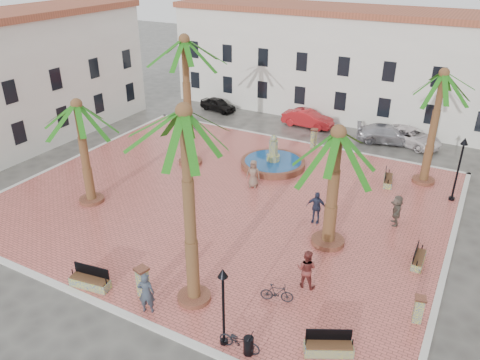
{
  "coord_description": "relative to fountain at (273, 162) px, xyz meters",
  "views": [
    {
      "loc": [
        13.05,
        -22.06,
        14.16
      ],
      "look_at": [
        1.0,
        0.0,
        1.6
      ],
      "focal_mm": 35.0,
      "sensor_mm": 36.0,
      "label": 1
    }
  ],
  "objects": [
    {
      "name": "building_north",
      "position": [
        -0.61,
        14.38,
        4.29
      ],
      "size": [
        30.4,
        7.4,
        9.5
      ],
      "color": "white",
      "rests_on": "ground"
    },
    {
      "name": "palm_s",
      "position": [
        2.89,
        -14.42,
        7.5
      ],
      "size": [
        4.84,
        4.84,
        9.03
      ],
      "color": "brown",
      "rests_on": "plaza"
    },
    {
      "name": "bicycle_a",
      "position": [
        6.06,
        -16.01,
        0.13
      ],
      "size": [
        1.75,
        0.72,
        0.9
      ],
      "primitive_type": "imported",
      "rotation": [
        0.0,
        0.0,
        1.65
      ],
      "color": "black",
      "rests_on": "plaza"
    },
    {
      "name": "bench_e",
      "position": [
        11.14,
        -6.95,
        -0.08
      ],
      "size": [
        0.52,
        1.63,
        0.86
      ],
      "rotation": [
        0.0,
        0.0,
        1.58
      ],
      "color": "gray",
      "rests_on": "plaza"
    },
    {
      "name": "lamppost_s",
      "position": [
        5.36,
        -16.01,
        2.13
      ],
      "size": [
        0.39,
        0.39,
        3.62
      ],
      "color": "black",
      "rests_on": "plaza"
    },
    {
      "name": "cyclist_a",
      "position": [
        1.58,
        -16.01,
        0.66
      ],
      "size": [
        0.84,
        0.72,
        1.96
      ],
      "primitive_type": "imported",
      "rotation": [
        0.0,
        0.0,
        3.56
      ],
      "color": "#363F4D",
      "rests_on": "plaza"
    },
    {
      "name": "bench_s",
      "position": [
        -1.76,
        -15.99,
        -0.03
      ],
      "size": [
        2.0,
        0.87,
        1.02
      ],
      "rotation": [
        0.0,
        0.0,
        0.15
      ],
      "color": "gray",
      "rests_on": "plaza"
    },
    {
      "name": "bench_se",
      "position": [
        9.13,
        -14.53,
        -0.04
      ],
      "size": [
        1.93,
        1.37,
        0.99
      ],
      "rotation": [
        0.0,
        0.0,
        0.48
      ],
      "color": "gray",
      "rests_on": "plaza"
    },
    {
      "name": "pedestrian_east",
      "position": [
        9.32,
        -3.75,
        0.58
      ],
      "size": [
        0.98,
        1.75,
        1.8
      ],
      "primitive_type": "imported",
      "rotation": [
        0.0,
        0.0,
        -1.29
      ],
      "color": "#62574C",
      "rests_on": "plaza"
    },
    {
      "name": "litter_bin",
      "position": [
        6.45,
        -16.01,
        0.07
      ],
      "size": [
        0.4,
        0.4,
        0.78
      ],
      "primitive_type": "cylinder",
      "color": "black",
      "rests_on": "plaza"
    },
    {
      "name": "bollard_se",
      "position": [
        0.79,
        -15.3,
        0.46
      ],
      "size": [
        0.65,
        0.65,
        1.5
      ],
      "rotation": [
        0.0,
        0.0,
        -0.25
      ],
      "color": "gray",
      "rests_on": "plaza"
    },
    {
      "name": "kerb_e",
      "position": [
        12.39,
        -5.61,
        -0.39
      ],
      "size": [
        0.3,
        22.3,
        0.16
      ],
      "primitive_type": "cube",
      "color": "silver",
      "rests_on": "ground"
    },
    {
      "name": "car_black",
      "position": [
        -10.18,
        9.32,
        0.15
      ],
      "size": [
        3.86,
        2.06,
        1.25
      ],
      "primitive_type": "imported",
      "rotation": [
        0.0,
        0.0,
        1.41
      ],
      "color": "black",
      "rests_on": "ground"
    },
    {
      "name": "plaza",
      "position": [
        -0.61,
        -5.61,
        -0.4
      ],
      "size": [
        26.0,
        22.0,
        0.15
      ],
      "primitive_type": "cube",
      "color": "#D26157",
      "rests_on": "ground"
    },
    {
      "name": "bollard_n",
      "position": [
        1.24,
        4.79,
        0.44
      ],
      "size": [
        0.6,
        0.6,
        1.47
      ],
      "rotation": [
        0.0,
        0.0,
        0.15
      ],
      "color": "gray",
      "rests_on": "plaza"
    },
    {
      "name": "pedestrian_fountain_a",
      "position": [
        0.21,
        -3.48,
        0.6
      ],
      "size": [
        1.01,
        0.77,
        1.85
      ],
      "primitive_type": "imported",
      "rotation": [
        0.0,
        0.0,
        0.22
      ],
      "color": "#795E4F",
      "rests_on": "plaza"
    },
    {
      "name": "kerb_n",
      "position": [
        -0.61,
        5.39,
        -0.39
      ],
      "size": [
        26.3,
        0.3,
        0.16
      ],
      "primitive_type": "cube",
      "color": "silver",
      "rests_on": "ground"
    },
    {
      "name": "bench_ne",
      "position": [
        7.81,
        1.13,
        -0.06
      ],
      "size": [
        0.84,
        1.81,
        0.92
      ],
      "rotation": [
        0.0,
        0.0,
        1.76
      ],
      "color": "gray",
      "rests_on": "plaza"
    },
    {
      "name": "cyclist_b",
      "position": [
        6.88,
        -11.21,
        0.63
      ],
      "size": [
        0.98,
        0.79,
        1.9
      ],
      "primitive_type": "imported",
      "rotation": [
        0.0,
        0.0,
        3.22
      ],
      "color": "maroon",
      "rests_on": "plaza"
    },
    {
      "name": "bicycle_b",
      "position": [
        6.16,
        -12.78,
        0.12
      ],
      "size": [
        1.54,
        0.84,
        0.89
      ],
      "primitive_type": "imported",
      "rotation": [
        0.0,
        0.0,
        1.87
      ],
      "color": "black",
      "rests_on": "plaza"
    },
    {
      "name": "lamppost_e",
      "position": [
        11.79,
        0.83,
        2.45
      ],
      "size": [
        0.44,
        0.44,
        4.09
      ],
      "color": "black",
      "rests_on": "plaza"
    },
    {
      "name": "kerb_w",
      "position": [
        -13.61,
        -5.61,
        -0.39
      ],
      "size": [
        0.3,
        22.3,
        0.16
      ],
      "primitive_type": "cube",
      "color": "silver",
      "rests_on": "ground"
    },
    {
      "name": "bollard_e",
      "position": [
        11.79,
        -11.12,
        0.33
      ],
      "size": [
        0.53,
        0.53,
        1.26
      ],
      "rotation": [
        0.0,
        0.0,
        0.21
      ],
      "color": "gray",
      "rests_on": "plaza"
    },
    {
      "name": "palm_e",
      "position": [
        6.64,
        -7.39,
        5.04
      ],
      "size": [
        5.64,
        5.64,
        6.61
      ],
      "color": "brown",
      "rests_on": "plaza"
    },
    {
      "name": "car_silver",
      "position": [
        6.03,
        8.84,
        0.25
      ],
      "size": [
        5.31,
        3.23,
        1.44
      ],
      "primitive_type": "imported",
      "rotation": [
        0.0,
        0.0,
        1.83
      ],
      "color": "#A9A8B0",
      "rests_on": "ground"
    },
    {
      "name": "palm_sw",
      "position": [
        -7.61,
        -9.98,
        5.08
      ],
      "size": [
        4.88,
        4.88,
        6.51
      ],
      "color": "brown",
      "rests_on": "plaza"
    },
    {
      "name": "palm_ne",
      "position": [
        9.83,
        2.56,
        6.15
      ],
      "size": [
        4.72,
        4.72,
        7.6
      ],
      "color": "brown",
      "rests_on": "plaza"
    },
    {
      "name": "palm_nw",
      "position": [
        -5.46,
        -2.37,
        7.45
      ],
      "size": [
        5.46,
        5.46,
        9.08
      ],
      "color": "brown",
      "rests_on": "plaza"
    },
    {
      "name": "ground",
      "position": [
        -0.61,
        -5.61,
        -0.47
      ],
      "size": [
        120.0,
        120.0,
        0.0
      ],
      "primitive_type": "plane",
      "color": "#56544F",
      "rests_on": "ground"
    },
    {
      "name": "pedestrian_fountain_b",
      "position": [
        5.3,
        -5.69,
        0.63
      ],
      "size": [
        1.17,
        0.62,
        1.91
      ],
      "primitive_type": "imported",
      "rotation": [
        0.0,
        0.0,
        0.14
      ],
      "color": "#2A304C",
      "rests_on": "plaza"
    },
    {
      "name": "car_white",
      "position": [
        7.74,
        9.29,
        0.2
      ],
      "size": [
        5.33,
        4.0,
        1.35
      ],
      "primitive_type": "imported",
      "rotation": [
        0.0,
        0.0,
        1.15
      ],
      "color": "white",
      "rests_on": "ground"
    },
    {
      "name": "car_red",
      "position": [
        -1.01,
        9.31,
        0.26
      ],
      "size": [
        4.49,
        1.65,
        1.47
      ],
      "primitive_type": "imported",
      "rotation": [
        0.0,
        0.0,
        1.55
      ],
      "color": "red",
      "rests_on": "ground"
    },
    {
      "name": "building_west",
      "position": [
        -19.6,
        -5.61,
        4.55
      ],
      "size": [
        6.4,
        24.4,
        10.0
      ],
      "rotation": [
        0.0,
        0.0,
        1.57
      ],
      "color": "white",
      "rests_on": "ground"
    },
    {
      "name": "fountain",
      "position": [
        0.0,
        0.0,
        0.0
      ],
      "size": [
        4.56,
        4.56,
        2.36
      ],
      "color": "brown",
      "rests_on": "plaza"
    },
    {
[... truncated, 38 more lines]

